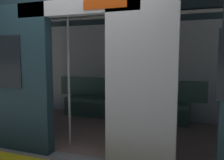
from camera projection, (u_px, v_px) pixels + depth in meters
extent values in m
plane|color=gray|center=(78.00, 159.00, 3.21)|extent=(60.00, 60.00, 0.00)
cube|color=silver|center=(141.00, 85.00, 2.78)|extent=(0.87, 0.12, 2.16)
cube|color=black|center=(141.00, 64.00, 2.74)|extent=(0.48, 0.02, 0.55)
cube|color=silver|center=(76.00, 7.00, 2.98)|extent=(1.75, 0.16, 0.20)
cube|color=#BF3F0C|center=(105.00, 3.00, 2.75)|extent=(0.56, 0.02, 0.12)
cube|color=#15272E|center=(109.00, 12.00, 4.11)|extent=(6.40, 2.62, 0.12)
cube|color=gray|center=(109.00, 131.00, 4.36)|extent=(6.08, 2.46, 0.01)
cube|color=silver|center=(128.00, 70.00, 5.39)|extent=(6.08, 0.10, 2.16)
cube|color=#4C7566|center=(127.00, 88.00, 5.37)|extent=(3.52, 0.06, 0.45)
cube|color=white|center=(109.00, 17.00, 4.12)|extent=(4.48, 0.16, 0.03)
cube|color=gray|center=(78.00, 158.00, 3.21)|extent=(0.87, 0.19, 0.01)
cube|color=#4C7566|center=(124.00, 102.00, 5.20)|extent=(2.83, 0.44, 0.09)
cube|color=#39574C|center=(121.00, 113.00, 5.04)|extent=(2.83, 0.04, 0.35)
cube|color=silver|center=(131.00, 89.00, 5.09)|extent=(0.39, 0.23, 0.50)
sphere|color=tan|center=(131.00, 74.00, 5.05)|extent=(0.21, 0.21, 0.21)
sphere|color=black|center=(131.00, 72.00, 5.06)|extent=(0.19, 0.19, 0.19)
cylinder|color=silver|center=(141.00, 88.00, 4.99)|extent=(0.08, 0.08, 0.44)
cylinder|color=silver|center=(120.00, 88.00, 5.13)|extent=(0.08, 0.08, 0.44)
cylinder|color=black|center=(133.00, 100.00, 4.90)|extent=(0.15, 0.40, 0.14)
cylinder|color=black|center=(125.00, 99.00, 4.95)|extent=(0.15, 0.40, 0.14)
cylinder|color=black|center=(131.00, 114.00, 4.73)|extent=(0.10, 0.10, 0.40)
cylinder|color=black|center=(122.00, 113.00, 4.79)|extent=(0.10, 0.10, 0.40)
cube|color=black|center=(130.00, 124.00, 4.71)|extent=(0.11, 0.22, 0.06)
cube|color=black|center=(121.00, 123.00, 4.76)|extent=(0.11, 0.22, 0.06)
cube|color=maroon|center=(112.00, 95.00, 5.28)|extent=(0.26, 0.14, 0.17)
cube|color=maroon|center=(111.00, 96.00, 5.21)|extent=(0.02, 0.01, 0.14)
cube|color=#B22D2D|center=(145.00, 101.00, 5.00)|extent=(0.16, 0.23, 0.03)
cylinder|color=silver|center=(69.00, 79.00, 3.61)|extent=(0.04, 0.04, 2.14)
cylinder|color=silver|center=(114.00, 80.00, 3.38)|extent=(0.04, 0.04, 2.14)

